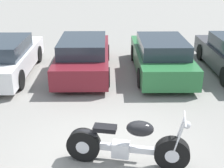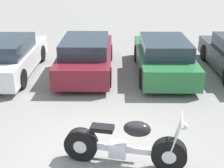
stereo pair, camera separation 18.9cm
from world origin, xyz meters
name	(u,v)px [view 1 (the left image)]	position (x,y,z in m)	size (l,w,h in m)	color
ground_plane	(108,154)	(0.00, 0.00, 0.00)	(60.00, 60.00, 0.00)	gray
motorcycle	(126,144)	(0.35, -0.31, 0.44)	(2.39, 0.87, 1.11)	black
parked_car_white	(5,58)	(-3.53, 4.87, 0.61)	(1.81, 4.51, 1.28)	white
parked_car_maroon	(84,56)	(-0.83, 5.06, 0.61)	(1.81, 4.51, 1.28)	maroon
parked_car_green	(161,56)	(1.86, 4.96, 0.61)	(1.81, 4.51, 1.28)	#286B38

